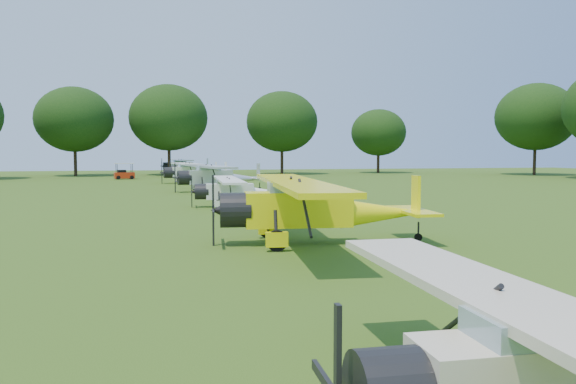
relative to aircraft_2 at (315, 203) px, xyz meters
name	(u,v)px	position (x,y,z in m)	size (l,w,h in m)	color
ground	(248,222)	(-1.31, 6.47, -1.41)	(160.00, 160.00, 0.00)	#314E13
tree_belt	(322,48)	(2.27, 6.63, 6.62)	(137.36, 130.27, 14.52)	#302012
aircraft_2	(315,203)	(0.00, 0.00, 0.00)	(7.72, 12.29, 2.41)	#FFF40A
aircraft_3	(237,189)	(-0.72, 13.97, -0.35)	(5.78, 9.20, 1.81)	white
aircraft_4	(217,175)	(-0.49, 27.26, -0.04)	(7.53, 11.95, 2.35)	silver
aircraft_5	(194,170)	(-1.47, 40.66, -0.09)	(7.28, 11.56, 2.27)	white
aircraft_6	(193,168)	(-0.72, 54.31, -0.23)	(6.50, 10.31, 2.02)	white
aircraft_7	(184,165)	(-1.06, 68.09, -0.04)	(7.54, 11.94, 2.34)	silver
golf_cart	(124,174)	(-9.08, 51.40, -0.76)	(2.48, 1.80, 1.93)	red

